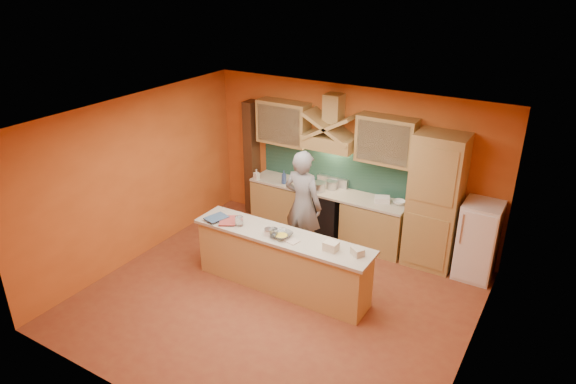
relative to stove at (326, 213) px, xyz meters
The scene contains 36 objects.
floor 2.27m from the stove, 82.23° to the right, with size 5.50×5.00×0.01m, color brown.
ceiling 3.23m from the stove, 82.23° to the right, with size 5.50×5.00×0.01m, color white.
wall_back 1.04m from the stove, 45.00° to the left, with size 5.50×0.02×2.80m, color #D06628.
wall_front 4.80m from the stove, 86.35° to the right, with size 5.50×0.02×2.80m, color #D06628.
wall_left 3.43m from the stove, 138.08° to the right, with size 0.02×5.00×2.80m, color #D06628.
wall_right 3.88m from the stove, 35.80° to the right, with size 0.02×5.00×2.80m, color #D06628.
base_cabinet_left 0.95m from the stove, behind, with size 1.10×0.60×0.86m, color tan.
base_cabinet_right 0.95m from the stove, ahead, with size 1.10×0.60×0.86m, color tan.
counter_top 0.45m from the stove, behind, with size 3.00×0.62×0.04m, color beige.
stove is the anchor object (origin of this frame).
backsplash 0.85m from the stove, 90.00° to the left, with size 3.00×0.03×0.70m, color #1C3E34.
range_hood 1.37m from the stove, 90.00° to the left, with size 0.92×0.50×0.24m, color tan.
hood_chimney 1.96m from the stove, 90.00° to the left, with size 0.30×0.30×0.50m, color tan.
upper_cabinet_left 1.85m from the stove, behind, with size 1.00×0.35×0.80m, color tan.
upper_cabinet_right 1.85m from the stove, ahead, with size 1.00×0.35×0.80m, color tan.
pantry_column 2.07m from the stove, ahead, with size 0.80×0.60×2.30m, color tan.
fridge 2.71m from the stove, ahead, with size 0.58×0.60×1.30m, color white.
trim_column_left 1.89m from the stove, behind, with size 0.20×0.30×2.30m, color #472816.
island_body 1.91m from the stove, 83.99° to the right, with size 2.80×0.55×0.88m, color tan.
island_top 1.97m from the stove, 83.99° to the right, with size 2.90×0.62×0.05m, color beige.
person 1.00m from the stove, 91.14° to the right, with size 0.70×0.46×1.93m, color gray.
pot_large 0.55m from the stove, 138.15° to the right, with size 0.24×0.24×0.16m, color #B9B9C1.
pot_small 0.54m from the stove, 66.66° to the left, with size 0.21×0.21×0.15m, color silver.
soap_bottle_a 1.51m from the stove, 169.95° to the right, with size 0.09×0.09×0.20m, color silver.
soap_bottle_b 1.03m from the stove, 169.58° to the right, with size 0.10×0.10×0.26m, color navy.
bowl_back 1.43m from the stove, ahead, with size 0.21×0.21×0.07m, color silver.
dish_rack 1.17m from the stove, ahead, with size 0.26×0.20×0.09m, color white.
book_lower 2.27m from the stove, 112.87° to the right, with size 0.26×0.35×0.03m, color #AF433E.
book_upper 2.31m from the stove, 118.36° to the right, with size 0.25×0.34×0.03m, color #3B5982.
jar_large 2.13m from the stove, 104.73° to the right, with size 0.13×0.13×0.15m, color white.
jar_small 2.09m from the stove, 86.39° to the right, with size 0.13×0.13×0.13m, color white.
kitchen_scale 2.09m from the stove, 88.66° to the right, with size 0.11×0.11×0.09m, color white.
mixing_bowl 2.05m from the stove, 83.18° to the right, with size 0.31×0.31×0.08m, color white.
cloth 2.10m from the stove, 77.85° to the right, with size 0.21×0.16×0.01m, color beige.
grocery_bag_a 2.26m from the stove, 61.64° to the right, with size 0.20×0.16×0.13m, color beige.
grocery_bag_b 2.40m from the stove, 52.63° to the right, with size 0.17×0.13×0.11m, color beige.
Camera 1 is at (3.47, -5.47, 4.68)m, focal length 32.00 mm.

